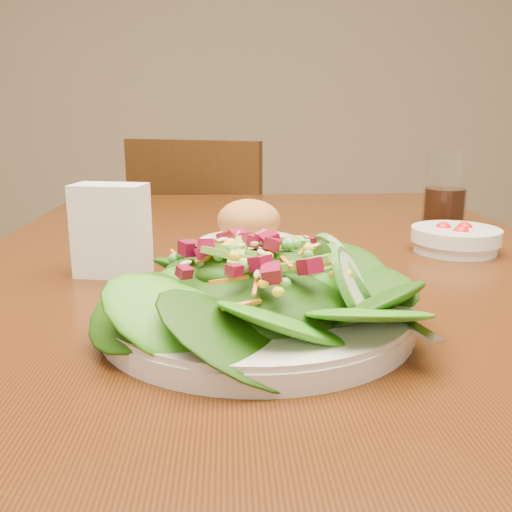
{
  "coord_description": "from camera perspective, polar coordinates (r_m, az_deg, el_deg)",
  "views": [
    {
      "loc": [
        -0.07,
        -0.75,
        0.96
      ],
      "look_at": [
        -0.04,
        -0.2,
        0.82
      ],
      "focal_mm": 40.0,
      "sensor_mm": 36.0,
      "label": 1
    }
  ],
  "objects": [
    {
      "name": "dining_table",
      "position": [
        0.82,
        2.26,
        -7.96
      ],
      "size": [
        0.9,
        1.4,
        0.75
      ],
      "color": "#45200C",
      "rests_on": "ground_plane"
    },
    {
      "name": "chair_far",
      "position": [
        1.71,
        -4.31,
        -2.33
      ],
      "size": [
        0.53,
        0.53,
        0.88
      ],
      "rotation": [
        0.0,
        0.0,
        2.74
      ],
      "color": "#36220F",
      "rests_on": "ground_plane"
    },
    {
      "name": "salad_plate",
      "position": [
        0.57,
        1.17,
        -3.73
      ],
      "size": [
        0.31,
        0.31,
        0.09
      ],
      "rotation": [
        0.0,
        0.0,
        0.32
      ],
      "color": "silver",
      "rests_on": "dining_table"
    },
    {
      "name": "bread_plate",
      "position": [
        0.87,
        -0.73,
        2.67
      ],
      "size": [
        0.16,
        0.16,
        0.08
      ],
      "color": "silver",
      "rests_on": "dining_table"
    },
    {
      "name": "tomato_bowl",
      "position": [
        0.91,
        19.32,
        1.61
      ],
      "size": [
        0.13,
        0.13,
        0.04
      ],
      "color": "silver",
      "rests_on": "dining_table"
    },
    {
      "name": "drinking_glass",
      "position": [
        1.12,
        18.39,
        5.93
      ],
      "size": [
        0.08,
        0.08,
        0.14
      ],
      "color": "silver",
      "rests_on": "dining_table"
    },
    {
      "name": "napkin_holder",
      "position": [
        0.75,
        -14.27,
        2.75
      ],
      "size": [
        0.1,
        0.07,
        0.12
      ],
      "rotation": [
        0.0,
        0.0,
        -0.2
      ],
      "color": "white",
      "rests_on": "dining_table"
    }
  ]
}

